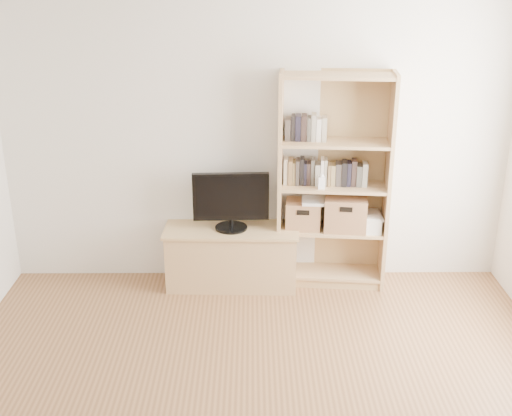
{
  "coord_description": "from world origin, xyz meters",
  "views": [
    {
      "loc": [
        -0.04,
        -2.98,
        2.82
      ],
      "look_at": [
        -0.01,
        1.9,
        0.9
      ],
      "focal_mm": 45.0,
      "sensor_mm": 36.0,
      "label": 1
    }
  ],
  "objects_px": {
    "television": "(231,201)",
    "baby_monitor": "(321,183)",
    "laptop": "(321,201)",
    "bookshelf": "(334,183)",
    "basket_right": "(346,213)",
    "tv_stand": "(232,258)",
    "basket_left": "(303,214)"
  },
  "relations": [
    {
      "from": "laptop",
      "to": "basket_left",
      "type": "bearing_deg",
      "value": 175.2
    },
    {
      "from": "television",
      "to": "baby_monitor",
      "type": "height_order",
      "value": "television"
    },
    {
      "from": "bookshelf",
      "to": "laptop",
      "type": "height_order",
      "value": "bookshelf"
    },
    {
      "from": "laptop",
      "to": "bookshelf",
      "type": "bearing_deg",
      "value": 6.39
    },
    {
      "from": "basket_right",
      "to": "tv_stand",
      "type": "bearing_deg",
      "value": -170.78
    },
    {
      "from": "television",
      "to": "laptop",
      "type": "bearing_deg",
      "value": 0.77
    },
    {
      "from": "baby_monitor",
      "to": "laptop",
      "type": "relative_size",
      "value": 0.32
    },
    {
      "from": "television",
      "to": "basket_left",
      "type": "bearing_deg",
      "value": 3.48
    },
    {
      "from": "baby_monitor",
      "to": "laptop",
      "type": "height_order",
      "value": "baby_monitor"
    },
    {
      "from": "tv_stand",
      "to": "laptop",
      "type": "distance_m",
      "value": 0.97
    },
    {
      "from": "basket_right",
      "to": "baby_monitor",
      "type": "bearing_deg",
      "value": -153.19
    },
    {
      "from": "tv_stand",
      "to": "laptop",
      "type": "bearing_deg",
      "value": 4.5
    },
    {
      "from": "tv_stand",
      "to": "basket_right",
      "type": "relative_size",
      "value": 3.14
    },
    {
      "from": "tv_stand",
      "to": "basket_left",
      "type": "relative_size",
      "value": 3.78
    },
    {
      "from": "basket_left",
      "to": "television",
      "type": "bearing_deg",
      "value": -169.4
    },
    {
      "from": "bookshelf",
      "to": "laptop",
      "type": "relative_size",
      "value": 5.66
    },
    {
      "from": "laptop",
      "to": "tv_stand",
      "type": "bearing_deg",
      "value": -173.64
    },
    {
      "from": "television",
      "to": "laptop",
      "type": "xyz_separation_m",
      "value": [
        0.8,
        0.04,
        -0.01
      ]
    },
    {
      "from": "baby_monitor",
      "to": "television",
      "type": "bearing_deg",
      "value": 173.35
    },
    {
      "from": "bookshelf",
      "to": "baby_monitor",
      "type": "height_order",
      "value": "bookshelf"
    },
    {
      "from": "tv_stand",
      "to": "baby_monitor",
      "type": "relative_size",
      "value": 10.59
    },
    {
      "from": "television",
      "to": "basket_left",
      "type": "height_order",
      "value": "television"
    },
    {
      "from": "basket_left",
      "to": "baby_monitor",
      "type": "bearing_deg",
      "value": -34.24
    },
    {
      "from": "television",
      "to": "laptop",
      "type": "distance_m",
      "value": 0.8
    },
    {
      "from": "basket_right",
      "to": "television",
      "type": "bearing_deg",
      "value": -170.78
    },
    {
      "from": "bookshelf",
      "to": "basket_right",
      "type": "distance_m",
      "value": 0.3
    },
    {
      "from": "baby_monitor",
      "to": "tv_stand",
      "type": "bearing_deg",
      "value": 173.35
    },
    {
      "from": "baby_monitor",
      "to": "bookshelf",
      "type": "bearing_deg",
      "value": 37.07
    },
    {
      "from": "television",
      "to": "basket_left",
      "type": "relative_size",
      "value": 2.18
    },
    {
      "from": "basket_left",
      "to": "laptop",
      "type": "height_order",
      "value": "laptop"
    },
    {
      "from": "television",
      "to": "basket_right",
      "type": "relative_size",
      "value": 1.81
    },
    {
      "from": "basket_right",
      "to": "laptop",
      "type": "height_order",
      "value": "basket_right"
    }
  ]
}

